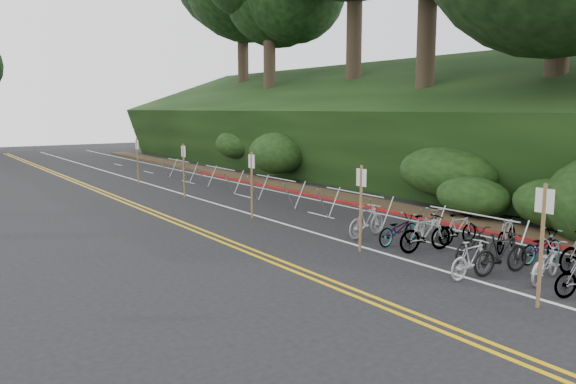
# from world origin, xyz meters

# --- Properties ---
(ground) EXTENTS (120.00, 120.00, 0.00)m
(ground) POSITION_xyz_m (0.00, 0.00, 0.00)
(ground) COLOR black
(ground) RESTS_ON ground
(road_markings) EXTENTS (7.47, 80.00, 0.01)m
(road_markings) POSITION_xyz_m (0.63, 10.10, 0.00)
(road_markings) COLOR gold
(road_markings) RESTS_ON ground
(red_curb) EXTENTS (0.25, 28.00, 0.10)m
(red_curb) POSITION_xyz_m (5.70, 12.00, 0.05)
(red_curb) COLOR maroon
(red_curb) RESTS_ON ground
(embankment) EXTENTS (14.30, 48.14, 9.11)m
(embankment) POSITION_xyz_m (12.96, 19.04, 2.57)
(embankment) COLOR black
(embankment) RESTS_ON ground
(bike_racks_rest) EXTENTS (1.14, 23.00, 1.17)m
(bike_racks_rest) POSITION_xyz_m (3.00, 13.00, 0.85)
(bike_racks_rest) COLOR #9C9EA2
(bike_racks_rest) RESTS_ON ground
(signpost_near) EXTENTS (0.08, 0.40, 2.60)m
(signpost_near) POSITION_xyz_m (0.49, -0.57, 1.48)
(signpost_near) COLOR brown
(signpost_near) RESTS_ON ground
(signposts_rest) EXTENTS (0.08, 18.40, 2.50)m
(signposts_rest) POSITION_xyz_m (0.60, 14.00, 1.43)
(signposts_rest) COLOR brown
(signposts_rest) RESTS_ON ground
(bike_front) EXTENTS (0.48, 1.58, 0.94)m
(bike_front) POSITION_xyz_m (1.08, 1.52, 0.47)
(bike_front) COLOR #9E9EA3
(bike_front) RESTS_ON ground
(bike_valet) EXTENTS (3.30, 11.09, 1.09)m
(bike_valet) POSITION_xyz_m (2.94, 1.22, 0.49)
(bike_valet) COLOR maroon
(bike_valet) RESTS_ON ground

